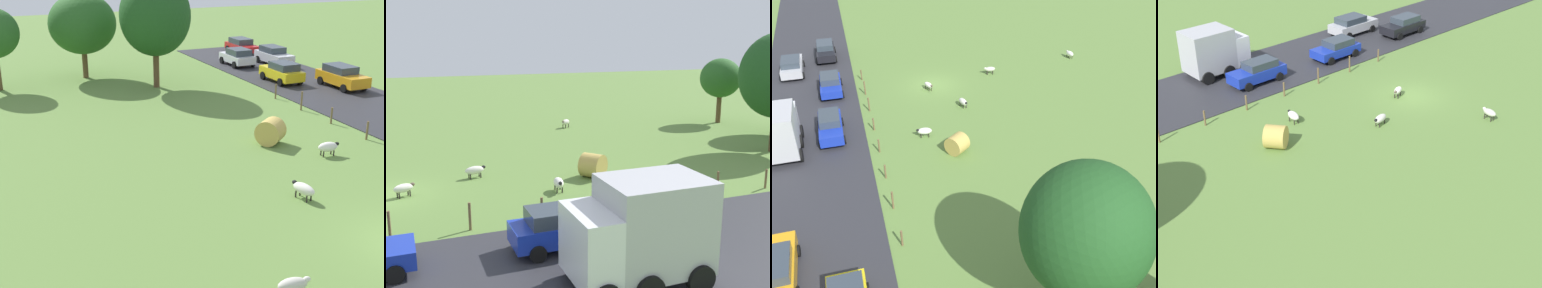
{
  "view_description": "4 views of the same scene",
  "coord_description": "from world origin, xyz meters",
  "views": [
    {
      "loc": [
        -14.14,
        -12.07,
        10.09
      ],
      "look_at": [
        -4.54,
        9.81,
        1.3
      ],
      "focal_mm": 49.35,
      "sensor_mm": 36.0,
      "label": 1
    },
    {
      "loc": [
        25.62,
        0.73,
        8.05
      ],
      "look_at": [
        -0.28,
        10.85,
        1.81
      ],
      "focal_mm": 44.31,
      "sensor_mm": 36.0,
      "label": 2
    },
    {
      "loc": [
        8.01,
        37.43,
        18.3
      ],
      "look_at": [
        0.7,
        12.54,
        1.42
      ],
      "focal_mm": 42.27,
      "sensor_mm": 36.0,
      "label": 3
    },
    {
      "loc": [
        -23.57,
        28.62,
        17.19
      ],
      "look_at": [
        -4.36,
        10.24,
        1.94
      ],
      "focal_mm": 53.42,
      "sensor_mm": 36.0,
      "label": 4
    }
  ],
  "objects": [
    {
      "name": "sheep_1",
      "position": [
        0.61,
        0.83,
        0.48
      ],
      "size": [
        0.82,
        1.18,
        0.71
      ],
      "color": "silver",
      "rests_on": "ground_plane"
    },
    {
      "name": "fence_post_7",
      "position": [
        6.24,
        19.34,
        0.54
      ],
      "size": [
        0.12,
        0.12,
        1.07
      ],
      "primitive_type": "cylinder",
      "color": "brown",
      "rests_on": "ground_plane"
    },
    {
      "name": "fence_post_6",
      "position": [
        6.24,
        16.14,
        0.64
      ],
      "size": [
        0.12,
        0.12,
        1.28
      ],
      "primitive_type": "cylinder",
      "color": "brown",
      "rests_on": "ground_plane"
    },
    {
      "name": "fence_post_5",
      "position": [
        6.24,
        12.94,
        0.52
      ],
      "size": [
        0.12,
        0.12,
        1.04
      ],
      "primitive_type": "cylinder",
      "color": "brown",
      "rests_on": "ground_plane"
    },
    {
      "name": "fence_post_2",
      "position": [
        6.24,
        3.35,
        0.62
      ],
      "size": [
        0.12,
        0.12,
        1.24
      ],
      "primitive_type": "cylinder",
      "color": "brown",
      "rests_on": "ground_plane"
    },
    {
      "name": "tree_1",
      "position": [
        -11.82,
        30.02,
        4.29
      ],
      "size": [
        3.86,
        3.86,
        6.17
      ],
      "color": "brown",
      "rests_on": "ground_plane"
    },
    {
      "name": "car_0",
      "position": [
        9.43,
        6.48,
        0.92
      ],
      "size": [
        1.93,
        4.28,
        1.65
      ],
      "color": "#1933B2",
      "rests_on": "road_strip"
    },
    {
      "name": "ground_plane",
      "position": [
        0.0,
        0.0,
        0.0
      ],
      "size": [
        160.0,
        160.0,
        0.0
      ],
      "primitive_type": "plane",
      "color": "olive"
    },
    {
      "name": "fence_post_1",
      "position": [
        6.24,
        0.15,
        0.65
      ],
      "size": [
        0.12,
        0.12,
        1.3
      ],
      "primitive_type": "cylinder",
      "color": "brown",
      "rests_on": "ground_plane"
    },
    {
      "name": "fence_post_3",
      "position": [
        6.24,
        6.55,
        0.53
      ],
      "size": [
        0.12,
        0.12,
        1.06
      ],
      "primitive_type": "cylinder",
      "color": "brown",
      "rests_on": "ground_plane"
    },
    {
      "name": "hay_bale_0",
      "position": [
        0.86,
        11.35,
        0.71
      ],
      "size": [
        1.84,
        1.88,
        1.42
      ],
      "primitive_type": "cylinder",
      "rotation": [
        1.57,
        0.0,
        2.22
      ],
      "color": "tan",
      "rests_on": "ground_plane"
    },
    {
      "name": "truck_0",
      "position": [
        12.92,
        7.89,
        1.94
      ],
      "size": [
        2.88,
        4.58,
        3.58
      ],
      "color": "white",
      "rests_on": "road_strip"
    },
    {
      "name": "sheep_5",
      "position": [
        -1.49,
        4.83,
        0.47
      ],
      "size": [
        0.71,
        1.3,
        0.72
      ],
      "color": "silver",
      "rests_on": "ground_plane"
    },
    {
      "name": "sheep_2",
      "position": [
        2.66,
        8.59,
        0.49
      ],
      "size": [
        1.22,
        0.65,
        0.75
      ],
      "color": "white",
      "rests_on": "ground_plane"
    },
    {
      "name": "sheep_3",
      "position": [
        -14.56,
        15.21,
        0.53
      ],
      "size": [
        1.05,
        1.09,
        0.78
      ],
      "color": "silver",
      "rests_on": "ground_plane"
    },
    {
      "name": "fence_post_4",
      "position": [
        6.24,
        9.75,
        0.54
      ],
      "size": [
        0.12,
        0.12,
        1.08
      ],
      "primitive_type": "cylinder",
      "color": "brown",
      "rests_on": "ground_plane"
    }
  ]
}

